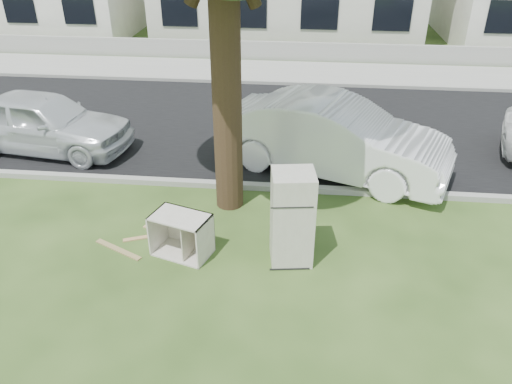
# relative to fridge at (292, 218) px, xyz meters

# --- Properties ---
(ground) EXTENTS (120.00, 120.00, 0.00)m
(ground) POSITION_rel_fridge_xyz_m (-0.89, -0.13, -0.82)
(ground) COLOR #294016
(road) EXTENTS (120.00, 7.00, 0.01)m
(road) POSITION_rel_fridge_xyz_m (-0.89, 5.87, -0.81)
(road) COLOR black
(road) RESTS_ON ground
(kerb_near) EXTENTS (120.00, 0.18, 0.12)m
(kerb_near) POSITION_rel_fridge_xyz_m (-0.89, 2.32, -0.82)
(kerb_near) COLOR gray
(kerb_near) RESTS_ON ground
(kerb_far) EXTENTS (120.00, 0.18, 0.12)m
(kerb_far) POSITION_rel_fridge_xyz_m (-0.89, 9.42, -0.82)
(kerb_far) COLOR gray
(kerb_far) RESTS_ON ground
(sidewalk) EXTENTS (120.00, 2.80, 0.01)m
(sidewalk) POSITION_rel_fridge_xyz_m (-0.89, 10.87, -0.81)
(sidewalk) COLOR gray
(sidewalk) RESTS_ON ground
(low_wall) EXTENTS (120.00, 0.15, 0.70)m
(low_wall) POSITION_rel_fridge_xyz_m (-0.89, 12.47, -0.47)
(low_wall) COLOR gray
(low_wall) RESTS_ON ground
(fridge) EXTENTS (0.76, 0.71, 1.64)m
(fridge) POSITION_rel_fridge_xyz_m (0.00, 0.00, 0.00)
(fridge) COLOR beige
(fridge) RESTS_ON ground
(cabinet) EXTENTS (1.10, 0.86, 0.75)m
(cabinet) POSITION_rel_fridge_xyz_m (-1.85, -0.04, -0.44)
(cabinet) COLOR beige
(cabinet) RESTS_ON ground
(plank_a) EXTENTS (1.06, 0.50, 0.02)m
(plank_a) POSITION_rel_fridge_xyz_m (-2.49, 0.40, -0.81)
(plank_a) COLOR tan
(plank_a) RESTS_ON ground
(plank_b) EXTENTS (0.96, 0.55, 0.02)m
(plank_b) POSITION_rel_fridge_xyz_m (-2.99, -0.08, -0.81)
(plank_b) COLOR #927C4C
(plank_b) RESTS_ON ground
(plank_c) EXTENTS (0.43, 0.86, 0.02)m
(plank_c) POSITION_rel_fridge_xyz_m (-2.56, 1.04, -0.81)
(plank_c) COLOR tan
(plank_c) RESTS_ON ground
(car_center) EXTENTS (5.32, 3.41, 1.66)m
(car_center) POSITION_rel_fridge_xyz_m (0.76, 3.32, 0.01)
(car_center) COLOR white
(car_center) RESTS_ON ground
(car_left) EXTENTS (4.42, 2.26, 1.44)m
(car_left) POSITION_rel_fridge_xyz_m (-6.09, 3.76, -0.10)
(car_left) COLOR silver
(car_left) RESTS_ON ground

